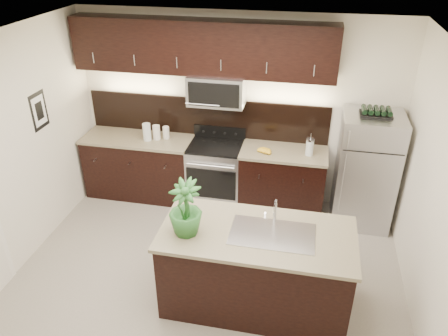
# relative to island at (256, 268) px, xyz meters

# --- Properties ---
(ground) EXTENTS (4.50, 4.50, 0.00)m
(ground) POSITION_rel_island_xyz_m (-0.60, 0.18, -0.47)
(ground) COLOR gray
(ground) RESTS_ON ground
(room_walls) EXTENTS (4.52, 4.02, 2.71)m
(room_walls) POSITION_rel_island_xyz_m (-0.71, 0.14, 1.22)
(room_walls) COLOR silver
(room_walls) RESTS_ON ground
(counter_run) EXTENTS (3.51, 0.65, 0.94)m
(counter_run) POSITION_rel_island_xyz_m (-1.06, 1.87, -0.00)
(counter_run) COLOR black
(counter_run) RESTS_ON ground
(upper_fixtures) EXTENTS (3.49, 0.40, 1.66)m
(upper_fixtures) POSITION_rel_island_xyz_m (-1.03, 2.02, 1.67)
(upper_fixtures) COLOR black
(upper_fixtures) RESTS_ON counter_run
(island) EXTENTS (1.96, 0.96, 0.94)m
(island) POSITION_rel_island_xyz_m (0.00, 0.00, 0.00)
(island) COLOR black
(island) RESTS_ON ground
(sink_faucet) EXTENTS (0.84, 0.50, 0.28)m
(sink_faucet) POSITION_rel_island_xyz_m (0.15, 0.01, 0.48)
(sink_faucet) COLOR silver
(sink_faucet) RESTS_ON island
(refrigerator) EXTENTS (0.76, 0.68, 1.57)m
(refrigerator) POSITION_rel_island_xyz_m (1.20, 1.81, 0.31)
(refrigerator) COLOR #B2B2B7
(refrigerator) RESTS_ON ground
(wine_rack) EXTENTS (0.39, 0.24, 0.09)m
(wine_rack) POSITION_rel_island_xyz_m (1.20, 1.81, 1.14)
(wine_rack) COLOR black
(wine_rack) RESTS_ON refrigerator
(plant) EXTENTS (0.41, 0.41, 0.59)m
(plant) POSITION_rel_island_xyz_m (-0.70, -0.14, 0.76)
(plant) COLOR #255C24
(plant) RESTS_ON island
(canisters) EXTENTS (0.35, 0.22, 0.25)m
(canisters) POSITION_rel_island_xyz_m (-1.74, 1.86, 0.58)
(canisters) COLOR silver
(canisters) RESTS_ON counter_run
(french_press) EXTENTS (0.11, 0.11, 0.31)m
(french_press) POSITION_rel_island_xyz_m (0.44, 1.82, 0.58)
(french_press) COLOR silver
(french_press) RESTS_ON counter_run
(bananas) EXTENTS (0.25, 0.22, 0.06)m
(bananas) POSITION_rel_island_xyz_m (-0.19, 1.79, 0.50)
(bananas) COLOR gold
(bananas) RESTS_ON counter_run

